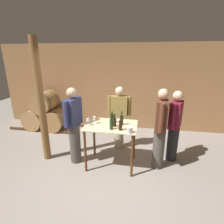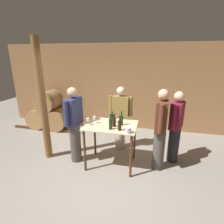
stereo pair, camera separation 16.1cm
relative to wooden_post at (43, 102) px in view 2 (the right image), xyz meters
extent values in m
plane|color=gray|center=(1.52, -0.50, -1.35)|extent=(14.00, 14.00, 0.00)
cube|color=#996B42|center=(1.52, 2.26, 0.00)|extent=(8.40, 0.05, 2.70)
cube|color=#4C331E|center=(-0.95, 1.35, -1.31)|extent=(2.33, 0.06, 0.08)
cube|color=#4C331E|center=(-0.95, 1.98, -1.31)|extent=(2.33, 0.06, 0.08)
cylinder|color=#AD7F4C|center=(-1.30, 1.67, -1.02)|extent=(0.67, 0.78, 0.67)
cylinder|color=#38383D|center=(-1.30, 1.43, -1.02)|extent=(0.68, 0.03, 0.68)
cylinder|color=#38383D|center=(-1.30, 1.90, -1.02)|extent=(0.68, 0.03, 0.68)
cylinder|color=#9E7242|center=(-0.60, 1.67, -1.02)|extent=(0.67, 0.78, 0.67)
cylinder|color=#38383D|center=(-0.60, 1.43, -1.02)|extent=(0.68, 0.03, 0.68)
cylinder|color=#38383D|center=(-0.60, 1.90, -1.02)|extent=(0.68, 0.03, 0.68)
cylinder|color=#9E7242|center=(-0.95, 1.67, -0.45)|extent=(0.67, 0.78, 0.67)
cylinder|color=#38383D|center=(-0.95, 1.43, -0.45)|extent=(0.68, 0.03, 0.68)
cylinder|color=#38383D|center=(-0.95, 1.90, -0.45)|extent=(0.68, 0.03, 0.68)
cube|color=beige|center=(1.53, 0.02, -0.41)|extent=(1.07, 0.79, 0.02)
cylinder|color=#593319|center=(1.06, -0.32, -0.89)|extent=(0.05, 0.05, 0.93)
cylinder|color=#593319|center=(2.01, -0.32, -0.89)|extent=(0.05, 0.05, 0.93)
cylinder|color=#593319|center=(1.06, 0.35, -0.89)|extent=(0.05, 0.05, 0.93)
cylinder|color=#593319|center=(2.01, 0.35, -0.89)|extent=(0.05, 0.05, 0.93)
cylinder|color=brown|center=(0.00, 0.00, 0.00)|extent=(0.16, 0.16, 2.70)
cylinder|color=black|center=(1.53, 0.14, -0.31)|extent=(0.07, 0.07, 0.18)
cylinder|color=black|center=(1.53, 0.14, -0.18)|extent=(0.02, 0.02, 0.07)
cylinder|color=black|center=(1.53, 0.14, -0.16)|extent=(0.03, 0.03, 0.02)
cylinder|color=#193819|center=(1.58, -0.21, -0.30)|extent=(0.07, 0.07, 0.22)
cylinder|color=#193819|center=(1.58, -0.21, -0.14)|extent=(0.02, 0.02, 0.10)
cylinder|color=black|center=(1.58, -0.21, -0.10)|extent=(0.03, 0.03, 0.02)
cylinder|color=black|center=(1.61, -0.04, -0.31)|extent=(0.07, 0.07, 0.18)
cylinder|color=black|center=(1.61, -0.04, -0.18)|extent=(0.02, 0.02, 0.08)
cylinder|color=black|center=(1.61, -0.04, -0.15)|extent=(0.03, 0.03, 0.02)
cylinder|color=#193819|center=(1.75, 0.06, -0.30)|extent=(0.07, 0.07, 0.20)
cylinder|color=#193819|center=(1.75, 0.06, -0.16)|extent=(0.02, 0.02, 0.09)
cylinder|color=black|center=(1.75, 0.06, -0.12)|extent=(0.03, 0.03, 0.02)
cylinder|color=black|center=(1.76, -0.21, -0.30)|extent=(0.07, 0.07, 0.20)
cylinder|color=black|center=(1.76, -0.21, -0.16)|extent=(0.02, 0.02, 0.09)
cylinder|color=black|center=(1.76, -0.21, -0.12)|extent=(0.03, 0.03, 0.02)
cylinder|color=silver|center=(1.07, -0.10, -0.40)|extent=(0.06, 0.06, 0.00)
cylinder|color=silver|center=(1.07, -0.10, -0.36)|extent=(0.01, 0.01, 0.09)
cylinder|color=silver|center=(1.07, -0.10, -0.28)|extent=(0.06, 0.06, 0.06)
cylinder|color=silver|center=(1.17, 0.03, -0.40)|extent=(0.06, 0.06, 0.00)
cylinder|color=silver|center=(1.17, 0.03, -0.36)|extent=(0.01, 0.01, 0.08)
cylinder|color=silver|center=(1.17, 0.03, -0.28)|extent=(0.06, 0.06, 0.07)
cylinder|color=silver|center=(1.94, -0.30, -0.35)|extent=(0.11, 0.11, 0.11)
cylinder|color=#4C4742|center=(0.72, 0.00, -0.90)|extent=(0.24, 0.24, 0.89)
cube|color=navy|center=(0.72, 0.00, -0.17)|extent=(0.29, 0.43, 0.58)
sphere|color=tan|center=(0.72, 0.00, 0.25)|extent=(0.21, 0.21, 0.21)
cylinder|color=navy|center=(0.67, -0.25, -0.14)|extent=(0.09, 0.09, 0.53)
cylinder|color=navy|center=(0.76, 0.24, -0.14)|extent=(0.09, 0.09, 0.53)
cylinder|color=#232328|center=(2.87, 0.47, -0.94)|extent=(0.24, 0.24, 0.81)
cube|color=maroon|center=(2.87, 0.47, -0.25)|extent=(0.34, 0.45, 0.58)
sphere|color=beige|center=(2.87, 0.47, 0.17)|extent=(0.21, 0.21, 0.21)
cylinder|color=maroon|center=(2.96, 0.71, -0.22)|extent=(0.09, 0.09, 0.53)
cylinder|color=maroon|center=(2.79, 0.24, -0.22)|extent=(0.09, 0.09, 0.53)
cylinder|color=#B7AD93|center=(1.59, 0.81, -0.92)|extent=(0.24, 0.24, 0.86)
cube|color=olive|center=(1.59, 0.81, -0.23)|extent=(0.40, 0.22, 0.53)
sphere|color=beige|center=(1.59, 0.81, 0.16)|extent=(0.21, 0.21, 0.21)
cylinder|color=olive|center=(1.84, 0.81, -0.20)|extent=(0.09, 0.09, 0.48)
cylinder|color=olive|center=(1.34, 0.81, -0.20)|extent=(0.09, 0.09, 0.48)
cylinder|color=#4C4742|center=(2.54, 0.12, -0.91)|extent=(0.24, 0.24, 0.87)
cube|color=#592D1E|center=(2.54, 0.12, -0.17)|extent=(0.25, 0.42, 0.62)
sphere|color=tan|center=(2.54, 0.12, 0.27)|extent=(0.21, 0.21, 0.21)
cylinder|color=#592D1E|center=(2.56, 0.36, -0.14)|extent=(0.09, 0.09, 0.56)
cylinder|color=#592D1E|center=(2.52, -0.13, -0.14)|extent=(0.09, 0.09, 0.56)
camera|label=1|loc=(2.15, -3.30, 0.96)|focal=28.00mm
camera|label=2|loc=(2.31, -3.27, 0.96)|focal=28.00mm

